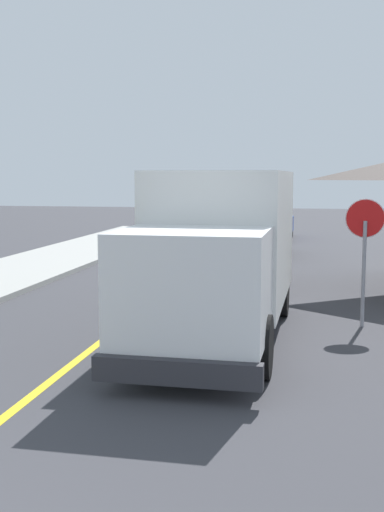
# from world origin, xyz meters

# --- Properties ---
(centre_line_yellow) EXTENTS (0.16, 56.00, 0.01)m
(centre_line_yellow) POSITION_xyz_m (0.00, 10.00, 0.00)
(centre_line_yellow) COLOR gold
(centre_line_yellow) RESTS_ON ground
(box_truck) EXTENTS (2.54, 7.23, 3.20)m
(box_truck) POSITION_xyz_m (2.15, 9.48, 1.77)
(box_truck) COLOR silver
(box_truck) RESTS_ON ground
(parked_car_near) EXTENTS (2.01, 4.48, 1.67)m
(parked_car_near) POSITION_xyz_m (1.96, 15.52, 0.79)
(parked_car_near) COLOR #B7B7BC
(parked_car_near) RESTS_ON ground
(parked_car_mid) EXTENTS (2.01, 4.48, 1.67)m
(parked_car_mid) POSITION_xyz_m (1.81, 22.37, 0.79)
(parked_car_mid) COLOR black
(parked_car_mid) RESTS_ON ground
(parked_car_far) EXTENTS (1.94, 4.45, 1.67)m
(parked_car_far) POSITION_xyz_m (1.99, 29.27, 0.79)
(parked_car_far) COLOR #2D4793
(parked_car_far) RESTS_ON ground
(stop_sign) EXTENTS (0.80, 0.10, 2.65)m
(stop_sign) POSITION_xyz_m (4.94, 10.73, 1.86)
(stop_sign) COLOR gray
(stop_sign) RESTS_ON ground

